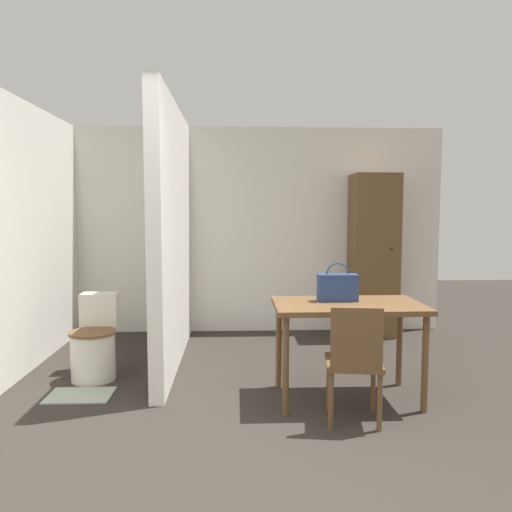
% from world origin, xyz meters
% --- Properties ---
extents(ground_plane, '(16.00, 16.00, 0.00)m').
position_xyz_m(ground_plane, '(0.00, 0.00, 0.00)').
color(ground_plane, '#2D2823').
extents(wall_back, '(4.96, 0.12, 2.50)m').
position_xyz_m(wall_back, '(0.00, 3.73, 1.25)').
color(wall_back, silver).
rests_on(wall_back, ground_plane).
extents(wall_left, '(0.12, 4.67, 2.50)m').
position_xyz_m(wall_left, '(-2.04, 1.84, 1.25)').
color(wall_left, silver).
rests_on(wall_left, ground_plane).
extents(partition_wall, '(0.12, 2.39, 2.50)m').
position_xyz_m(partition_wall, '(-0.67, 2.48, 1.25)').
color(partition_wall, silver).
rests_on(partition_wall, ground_plane).
extents(dining_table, '(1.15, 0.70, 0.77)m').
position_xyz_m(dining_table, '(0.82, 1.39, 0.68)').
color(dining_table, brown).
rests_on(dining_table, ground_plane).
extents(wooden_chair, '(0.44, 0.44, 0.85)m').
position_xyz_m(wooden_chair, '(0.76, 0.92, 0.46)').
color(wooden_chair, brown).
rests_on(wooden_chair, ground_plane).
extents(toilet, '(0.41, 0.55, 0.73)m').
position_xyz_m(toilet, '(-1.33, 1.99, 0.30)').
color(toilet, silver).
rests_on(toilet, ground_plane).
extents(handbag, '(0.32, 0.12, 0.31)m').
position_xyz_m(handbag, '(0.75, 1.48, 0.89)').
color(handbag, navy).
rests_on(handbag, dining_table).
extents(wooden_cabinet, '(0.53, 0.48, 1.93)m').
position_xyz_m(wooden_cabinet, '(1.58, 3.43, 0.96)').
color(wooden_cabinet, brown).
rests_on(wooden_cabinet, ground_plane).
extents(bath_mat, '(0.51, 0.35, 0.01)m').
position_xyz_m(bath_mat, '(-1.33, 1.53, 0.01)').
color(bath_mat, '#99A899').
rests_on(bath_mat, ground_plane).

